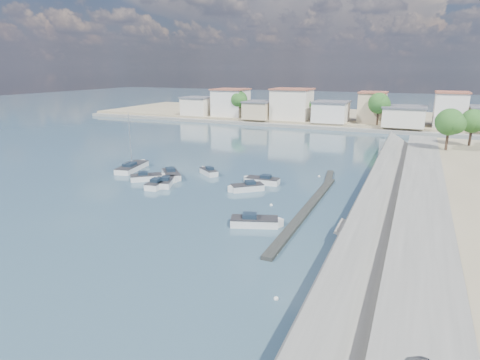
% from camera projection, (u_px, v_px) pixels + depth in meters
% --- Properties ---
extents(ground, '(400.00, 400.00, 0.00)m').
position_uv_depth(ground, '(311.00, 154.00, 73.23)').
color(ground, '#284350').
rests_on(ground, ground).
extents(seawall_walkway, '(5.00, 90.00, 1.80)m').
position_uv_depth(seawall_walkway, '(422.00, 209.00, 42.02)').
color(seawall_walkway, slate).
rests_on(seawall_walkway, ground).
extents(breakwater, '(2.00, 31.02, 0.35)m').
position_uv_depth(breakwater, '(312.00, 202.00, 46.44)').
color(breakwater, black).
rests_on(breakwater, ground).
extents(far_shore_land, '(160.00, 40.00, 1.40)m').
position_uv_depth(far_shore_land, '(355.00, 118.00, 118.85)').
color(far_shore_land, gray).
rests_on(far_shore_land, ground).
extents(far_shore_quay, '(160.00, 2.50, 0.80)m').
position_uv_depth(far_shore_quay, '(342.00, 129.00, 100.43)').
color(far_shore_quay, slate).
rests_on(far_shore_quay, ground).
extents(far_town, '(113.01, 12.80, 8.35)m').
position_uv_depth(far_town, '(391.00, 110.00, 100.26)').
color(far_town, beige).
rests_on(far_town, far_shore_land).
extents(shore_trees, '(74.56, 38.32, 7.92)m').
position_uv_depth(shore_trees, '(378.00, 108.00, 93.08)').
color(shore_trees, '#38281E').
rests_on(shore_trees, ground).
extents(motorboat_a, '(3.07, 4.71, 1.48)m').
position_uv_depth(motorboat_a, '(167.00, 182.00, 53.84)').
color(motorboat_a, silver).
rests_on(motorboat_a, ground).
extents(motorboat_b, '(4.39, 4.04, 1.48)m').
position_uv_depth(motorboat_b, '(148.00, 178.00, 55.99)').
color(motorboat_b, silver).
rests_on(motorboat_b, ground).
extents(motorboat_c, '(5.02, 1.88, 1.48)m').
position_uv_depth(motorboat_c, '(261.00, 181.00, 54.40)').
color(motorboat_c, silver).
rests_on(motorboat_c, ground).
extents(motorboat_d, '(4.23, 3.96, 1.48)m').
position_uv_depth(motorboat_d, '(245.00, 188.00, 51.21)').
color(motorboat_d, silver).
rests_on(motorboat_d, ground).
extents(motorboat_e, '(2.37, 4.93, 1.48)m').
position_uv_depth(motorboat_e, '(158.00, 184.00, 53.09)').
color(motorboat_e, silver).
rests_on(motorboat_e, ground).
extents(motorboat_f, '(3.67, 3.25, 1.48)m').
position_uv_depth(motorboat_f, '(208.00, 172.00, 59.03)').
color(motorboat_f, silver).
rests_on(motorboat_f, ground).
extents(motorboat_g, '(4.87, 5.01, 1.48)m').
position_uv_depth(motorboat_g, '(172.00, 175.00, 57.20)').
color(motorboat_g, silver).
rests_on(motorboat_g, ground).
extents(motorboat_h, '(5.26, 3.30, 1.48)m').
position_uv_depth(motorboat_h, '(257.00, 222.00, 39.83)').
color(motorboat_h, silver).
rests_on(motorboat_h, ground).
extents(sailboat, '(3.50, 7.62, 9.00)m').
position_uv_depth(sailboat, '(133.00, 167.00, 61.86)').
color(sailboat, silver).
rests_on(sailboat, ground).
extents(mooring_buoys, '(13.13, 33.01, 0.34)m').
position_uv_depth(mooring_buoys, '(304.00, 206.00, 45.39)').
color(mooring_buoys, white).
rests_on(mooring_buoys, ground).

